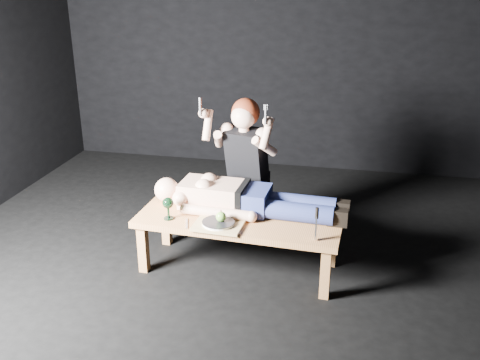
{
  "coord_description": "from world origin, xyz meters",
  "views": [
    {
      "loc": [
        0.97,
        -3.75,
        2.28
      ],
      "look_at": [
        0.17,
        0.02,
        0.75
      ],
      "focal_mm": 40.22,
      "sensor_mm": 36.0,
      "label": 1
    }
  ],
  "objects_px": {
    "kneeling_woman": "(250,166)",
    "goblet": "(168,208)",
    "table": "(239,243)",
    "lying_man": "(249,196)",
    "serving_tray": "(218,225)",
    "carving_knife": "(316,224)"
  },
  "relations": [
    {
      "from": "kneeling_woman",
      "to": "goblet",
      "type": "height_order",
      "value": "kneeling_woman"
    },
    {
      "from": "table",
      "to": "lying_man",
      "type": "xyz_separation_m",
      "value": [
        0.06,
        0.15,
        0.36
      ]
    },
    {
      "from": "table",
      "to": "serving_tray",
      "type": "relative_size",
      "value": 4.38
    },
    {
      "from": "serving_tray",
      "to": "carving_knife",
      "type": "bearing_deg",
      "value": -5.28
    },
    {
      "from": "lying_man",
      "to": "kneeling_woman",
      "type": "relative_size",
      "value": 1.21
    },
    {
      "from": "lying_man",
      "to": "serving_tray",
      "type": "relative_size",
      "value": 4.36
    },
    {
      "from": "lying_man",
      "to": "table",
      "type": "bearing_deg",
      "value": -108.05
    },
    {
      "from": "kneeling_woman",
      "to": "carving_knife",
      "type": "distance_m",
      "value": 1.08
    },
    {
      "from": "kneeling_woman",
      "to": "goblet",
      "type": "relative_size",
      "value": 7.34
    },
    {
      "from": "carving_knife",
      "to": "goblet",
      "type": "bearing_deg",
      "value": 177.23
    },
    {
      "from": "kneeling_woman",
      "to": "carving_knife",
      "type": "height_order",
      "value": "kneeling_woman"
    },
    {
      "from": "lying_man",
      "to": "goblet",
      "type": "bearing_deg",
      "value": -151.52
    },
    {
      "from": "lying_man",
      "to": "carving_knife",
      "type": "xyz_separation_m",
      "value": [
        0.56,
        -0.4,
        -0.0
      ]
    },
    {
      "from": "serving_tray",
      "to": "carving_knife",
      "type": "relative_size",
      "value": 1.42
    },
    {
      "from": "goblet",
      "to": "carving_knife",
      "type": "height_order",
      "value": "carving_knife"
    },
    {
      "from": "kneeling_woman",
      "to": "table",
      "type": "bearing_deg",
      "value": -72.98
    },
    {
      "from": "table",
      "to": "carving_knife",
      "type": "relative_size",
      "value": 6.23
    },
    {
      "from": "table",
      "to": "serving_tray",
      "type": "bearing_deg",
      "value": -120.03
    },
    {
      "from": "goblet",
      "to": "table",
      "type": "bearing_deg",
      "value": 14.02
    },
    {
      "from": "lying_man",
      "to": "goblet",
      "type": "relative_size",
      "value": 8.86
    },
    {
      "from": "lying_man",
      "to": "kneeling_woman",
      "type": "bearing_deg",
      "value": 103.32
    },
    {
      "from": "table",
      "to": "serving_tray",
      "type": "xyz_separation_m",
      "value": [
        -0.12,
        -0.18,
        0.24
      ]
    }
  ]
}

